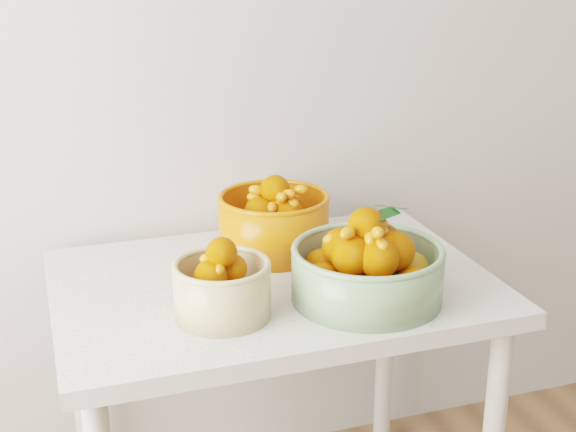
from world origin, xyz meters
name	(u,v)px	position (x,y,z in m)	size (l,w,h in m)	color
table	(273,316)	(-0.32, 1.60, 0.65)	(1.00, 0.70, 0.75)	silver
bowl_cream	(222,287)	(-0.48, 1.45, 0.82)	(0.21, 0.21, 0.18)	tan
bowl_green	(367,268)	(-0.16, 1.43, 0.82)	(0.44, 0.44, 0.21)	gray
bowl_orange	(274,222)	(-0.27, 1.76, 0.83)	(0.30, 0.30, 0.20)	#E35A0D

